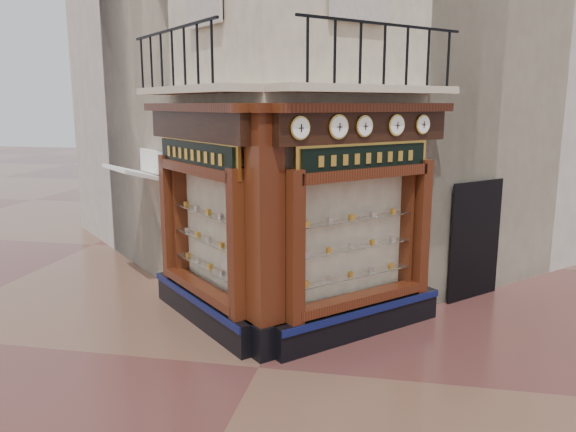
% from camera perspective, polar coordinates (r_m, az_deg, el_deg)
% --- Properties ---
extents(ground, '(80.00, 80.00, 0.00)m').
position_cam_1_polar(ground, '(8.91, -3.02, -15.12)').
color(ground, '#552C27').
rests_on(ground, ground).
extents(main_building, '(11.31, 11.31, 12.00)m').
position_cam_1_polar(main_building, '(14.18, 3.12, 19.54)').
color(main_building, beige).
rests_on(main_building, ground).
extents(neighbour_left, '(11.31, 11.31, 11.00)m').
position_cam_1_polar(neighbour_left, '(17.03, -4.31, 16.44)').
color(neighbour_left, beige).
rests_on(neighbour_left, ground).
extents(neighbour_right, '(11.31, 11.31, 11.00)m').
position_cam_1_polar(neighbour_right, '(16.45, 13.30, 16.37)').
color(neighbour_right, beige).
rests_on(neighbour_right, ground).
extents(shopfront_left, '(2.86, 2.86, 3.98)m').
position_cam_1_polar(shopfront_left, '(10.10, -8.73, -0.18)').
color(shopfront_left, black).
rests_on(shopfront_left, ground).
extents(shopfront_right, '(2.86, 2.86, 3.98)m').
position_cam_1_polar(shopfront_right, '(9.53, 7.40, -0.83)').
color(shopfront_right, black).
rests_on(shopfront_right, ground).
extents(corner_pilaster, '(0.85, 0.85, 3.98)m').
position_cam_1_polar(corner_pilaster, '(8.70, -2.35, -2.10)').
color(corner_pilaster, black).
rests_on(corner_pilaster, ground).
extents(balcony, '(5.94, 2.97, 1.03)m').
position_cam_1_polar(balcony, '(9.43, -1.05, 12.84)').
color(balcony, beige).
rests_on(balcony, ground).
extents(clock_a, '(0.28, 0.28, 0.35)m').
position_cam_1_polar(clock_a, '(8.31, 1.22, 8.93)').
color(clock_a, gold).
rests_on(clock_a, ground).
extents(clock_b, '(0.30, 0.30, 0.38)m').
position_cam_1_polar(clock_b, '(8.75, 5.14, 9.01)').
color(clock_b, gold).
rests_on(clock_b, ground).
extents(clock_c, '(0.28, 0.28, 0.34)m').
position_cam_1_polar(clock_c, '(9.09, 7.75, 9.03)').
color(clock_c, gold).
rests_on(clock_c, ground).
extents(clock_d, '(0.29, 0.29, 0.36)m').
position_cam_1_polar(clock_d, '(9.57, 10.94, 9.04)').
color(clock_d, gold).
rests_on(clock_d, ground).
extents(clock_e, '(0.27, 0.27, 0.33)m').
position_cam_1_polar(clock_e, '(10.02, 13.51, 9.03)').
color(clock_e, gold).
rests_on(clock_e, ground).
extents(awning, '(1.78, 1.78, 0.33)m').
position_cam_1_polar(awning, '(12.94, -14.72, -6.92)').
color(awning, white).
rests_on(awning, ground).
extents(signboard_left, '(2.20, 2.20, 0.59)m').
position_cam_1_polar(signboard_left, '(9.90, -9.34, 6.15)').
color(signboard_left, gold).
rests_on(signboard_left, ground).
extents(signboard_right, '(2.02, 2.02, 0.54)m').
position_cam_1_polar(signboard_right, '(9.30, 7.89, 5.87)').
color(signboard_right, gold).
rests_on(signboard_right, ground).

